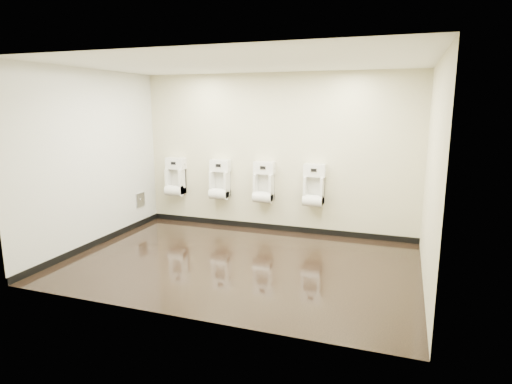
% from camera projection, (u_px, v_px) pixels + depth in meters
% --- Properties ---
extents(ground, '(5.00, 3.50, 0.00)m').
position_uv_depth(ground, '(240.00, 262.00, 6.24)').
color(ground, black).
rests_on(ground, ground).
extents(ceiling, '(5.00, 3.50, 0.00)m').
position_uv_depth(ceiling, '(239.00, 63.00, 5.68)').
color(ceiling, silver).
extents(back_wall, '(5.00, 0.02, 2.80)m').
position_uv_depth(back_wall, '(275.00, 154.00, 7.58)').
color(back_wall, beige).
rests_on(back_wall, ground).
extents(front_wall, '(5.00, 0.02, 2.80)m').
position_uv_depth(front_wall, '(177.00, 190.00, 4.34)').
color(front_wall, beige).
rests_on(front_wall, ground).
extents(left_wall, '(0.02, 3.50, 2.80)m').
position_uv_depth(left_wall, '(92.00, 160.00, 6.76)').
color(left_wall, beige).
rests_on(left_wall, ground).
extents(right_wall, '(0.02, 3.50, 2.80)m').
position_uv_depth(right_wall, '(432.00, 177.00, 5.15)').
color(right_wall, beige).
rests_on(right_wall, ground).
extents(tile_overlay_left, '(0.01, 3.50, 2.80)m').
position_uv_depth(tile_overlay_left, '(93.00, 160.00, 6.76)').
color(tile_overlay_left, silver).
rests_on(tile_overlay_left, ground).
extents(skirting_back, '(5.00, 0.02, 0.10)m').
position_uv_depth(skirting_back, '(274.00, 227.00, 7.84)').
color(skirting_back, black).
rests_on(skirting_back, ground).
extents(skirting_left, '(0.02, 3.50, 0.10)m').
position_uv_depth(skirting_left, '(99.00, 241.00, 7.03)').
color(skirting_left, black).
rests_on(skirting_left, ground).
extents(access_panel, '(0.04, 0.25, 0.25)m').
position_uv_depth(access_panel, '(140.00, 200.00, 8.05)').
color(access_panel, '#9E9EA3').
rests_on(access_panel, left_wall).
extents(urinal_0, '(0.38, 0.29, 0.71)m').
position_uv_depth(urinal_0, '(175.00, 180.00, 8.20)').
color(urinal_0, white).
rests_on(urinal_0, back_wall).
extents(urinal_1, '(0.38, 0.29, 0.71)m').
position_uv_depth(urinal_1, '(220.00, 183.00, 7.90)').
color(urinal_1, white).
rests_on(urinal_1, back_wall).
extents(urinal_2, '(0.38, 0.29, 0.71)m').
position_uv_depth(urinal_2, '(264.00, 185.00, 7.63)').
color(urinal_2, white).
rests_on(urinal_2, back_wall).
extents(urinal_3, '(0.38, 0.29, 0.71)m').
position_uv_depth(urinal_3, '(314.00, 189.00, 7.34)').
color(urinal_3, white).
rests_on(urinal_3, back_wall).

